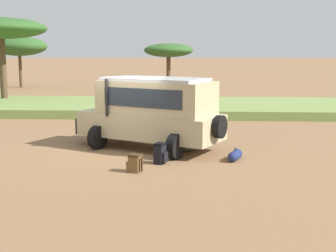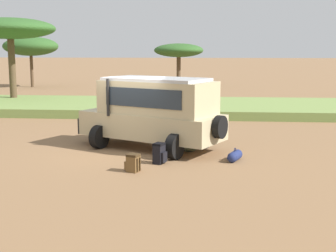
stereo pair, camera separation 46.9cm
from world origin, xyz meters
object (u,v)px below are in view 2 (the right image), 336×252
Objects in this scene: duffel_bag_soft_canvas at (235,156)px; acacia_tree_centre_back at (179,51)px; backpack_beside_front_wheel at (133,163)px; safari_vehicle at (154,111)px; duffel_bag_low_black_case at (185,147)px; acacia_tree_far_left at (31,46)px; backpack_cluster_center at (159,154)px; acacia_tree_left_mid at (10,29)px.

duffel_bag_soft_canvas is 29.51m from acacia_tree_centre_back.
safari_vehicle is at bearing 85.79° from backpack_beside_front_wheel.
acacia_tree_far_left is (-15.03, 25.38, 3.43)m from duffel_bag_low_black_case.
acacia_tree_far_left is at bearing 117.96° from backpack_cluster_center.
acacia_tree_centre_back is at bearing 91.46° from backpack_beside_front_wheel.
backpack_cluster_center is 0.11× the size of acacia_tree_left_mid.
safari_vehicle is at bearing -60.78° from acacia_tree_far_left.
safari_vehicle is at bearing -87.91° from acacia_tree_centre_back.
backpack_cluster_center reaches higher than duffel_bag_low_black_case.
duffel_bag_low_black_case is (1.30, 2.68, -0.09)m from backpack_beside_front_wheel.
acacia_tree_left_mid is 18.14m from acacia_tree_centre_back.
safari_vehicle is 0.94× the size of acacia_tree_left_mid.
duffel_bag_low_black_case is 28.23m from acacia_tree_centre_back.
acacia_tree_far_left is at bearing 106.51° from acacia_tree_left_mid.
safari_vehicle is 3.30m from duffel_bag_soft_canvas.
safari_vehicle is 6.70× the size of duffel_bag_soft_canvas.
duffel_bag_low_black_case is at bearing -59.37° from acacia_tree_far_left.
safari_vehicle is 1.10× the size of acacia_tree_far_left.
backpack_beside_front_wheel is 0.81× the size of backpack_cluster_center.
duffel_bag_soft_canvas is 31.49m from acacia_tree_far_left.
backpack_cluster_center is at bearing -87.27° from acacia_tree_centre_back.
safari_vehicle is 1.09× the size of acacia_tree_centre_back.
backpack_cluster_center is 1.81m from duffel_bag_low_black_case.
backpack_beside_front_wheel is 0.10× the size of acacia_tree_centre_back.
duffel_bag_low_black_case is at bearing 68.52° from backpack_cluster_center.
acacia_tree_far_left is at bearing 116.08° from backpack_beside_front_wheel.
backpack_cluster_center is 0.78× the size of duffel_bag_soft_canvas.
backpack_cluster_center is at bearing -111.48° from duffel_bag_low_black_case.
backpack_cluster_center is (0.41, -2.10, -0.99)m from safari_vehicle.
acacia_tree_far_left is at bearing 122.11° from duffel_bag_soft_canvas.
duffel_bag_low_black_case is at bearing -21.47° from safari_vehicle.
acacia_tree_far_left is 1.00× the size of acacia_tree_centre_back.
safari_vehicle is 2.36m from backpack_cluster_center.
safari_vehicle is 1.62m from duffel_bag_low_black_case.
acacia_tree_far_left is at bearing -168.63° from acacia_tree_centre_back.
acacia_tree_centre_back is (-1.42, 29.67, 2.92)m from backpack_cluster_center.
safari_vehicle reaches higher than backpack_beside_front_wheel.
backpack_cluster_center is (0.64, 0.99, 0.06)m from backpack_beside_front_wheel.
acacia_tree_centre_back reaches higher than duffel_bag_low_black_case.
duffel_bag_low_black_case is at bearing -85.75° from acacia_tree_centre_back.
acacia_tree_centre_back is at bearing 92.73° from backpack_cluster_center.
backpack_beside_front_wheel is (-0.23, -3.10, -1.05)m from safari_vehicle.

